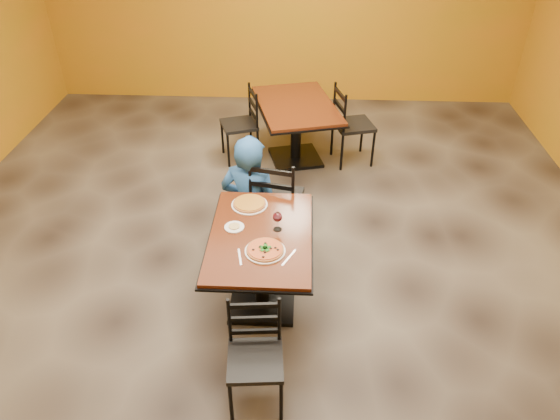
# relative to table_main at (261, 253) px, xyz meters

# --- Properties ---
(floor) EXTENTS (7.00, 8.00, 0.01)m
(floor) POSITION_rel_table_main_xyz_m (0.00, 0.50, -0.56)
(floor) COLOR black
(floor) RESTS_ON ground
(table_main) EXTENTS (0.83, 1.23, 0.75)m
(table_main) POSITION_rel_table_main_xyz_m (0.00, 0.00, 0.00)
(table_main) COLOR #56220D
(table_main) RESTS_ON floor
(table_second) EXTENTS (1.20, 1.51, 0.75)m
(table_second) POSITION_rel_table_main_xyz_m (0.22, 2.56, 0.00)
(table_second) COLOR #56220D
(table_second) RESTS_ON floor
(chair_main_near) EXTENTS (0.41, 0.41, 0.83)m
(chair_main_near) POSITION_rel_table_main_xyz_m (0.03, -0.96, -0.14)
(chair_main_near) COLOR black
(chair_main_near) RESTS_ON floor
(chair_main_far) EXTENTS (0.52, 0.52, 0.98)m
(chair_main_far) POSITION_rel_table_main_xyz_m (0.08, 0.91, -0.07)
(chair_main_far) COLOR black
(chair_main_far) RESTS_ON floor
(chair_second_left) EXTENTS (0.52, 0.52, 0.91)m
(chair_second_left) POSITION_rel_table_main_xyz_m (-0.48, 2.56, -0.10)
(chair_second_left) COLOR black
(chair_second_left) RESTS_ON floor
(chair_second_right) EXTENTS (0.54, 0.54, 0.97)m
(chair_second_right) POSITION_rel_table_main_xyz_m (0.92, 2.56, -0.07)
(chair_second_right) COLOR black
(chair_second_right) RESTS_ON floor
(diner) EXTENTS (0.66, 0.52, 1.17)m
(diner) POSITION_rel_table_main_xyz_m (-0.17, 0.87, 0.03)
(diner) COLOR navy
(diner) RESTS_ON floor
(plate_main) EXTENTS (0.31, 0.31, 0.01)m
(plate_main) POSITION_rel_table_main_xyz_m (0.05, -0.21, 0.20)
(plate_main) COLOR white
(plate_main) RESTS_ON table_main
(pizza_main) EXTENTS (0.28, 0.28, 0.02)m
(pizza_main) POSITION_rel_table_main_xyz_m (0.05, -0.21, 0.21)
(pizza_main) COLOR maroon
(pizza_main) RESTS_ON plate_main
(plate_far) EXTENTS (0.31, 0.31, 0.01)m
(plate_far) POSITION_rel_table_main_xyz_m (-0.13, 0.40, 0.20)
(plate_far) COLOR white
(plate_far) RESTS_ON table_main
(pizza_far) EXTENTS (0.28, 0.28, 0.02)m
(pizza_far) POSITION_rel_table_main_xyz_m (-0.13, 0.40, 0.21)
(pizza_far) COLOR gold
(pizza_far) RESTS_ON plate_far
(side_plate) EXTENTS (0.16, 0.16, 0.01)m
(side_plate) POSITION_rel_table_main_xyz_m (-0.22, 0.08, 0.20)
(side_plate) COLOR white
(side_plate) RESTS_ON table_main
(dip) EXTENTS (0.09, 0.09, 0.01)m
(dip) POSITION_rel_table_main_xyz_m (-0.22, 0.08, 0.21)
(dip) COLOR tan
(dip) RESTS_ON side_plate
(wine_glass) EXTENTS (0.08, 0.08, 0.18)m
(wine_glass) POSITION_rel_table_main_xyz_m (0.13, 0.07, 0.28)
(wine_glass) COLOR white
(wine_glass) RESTS_ON table_main
(fork) EXTENTS (0.05, 0.19, 0.00)m
(fork) POSITION_rel_table_main_xyz_m (-0.13, -0.29, 0.20)
(fork) COLOR silver
(fork) RESTS_ON table_main
(knife) EXTENTS (0.11, 0.19, 0.00)m
(knife) POSITION_rel_table_main_xyz_m (0.23, -0.27, 0.20)
(knife) COLOR silver
(knife) RESTS_ON table_main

